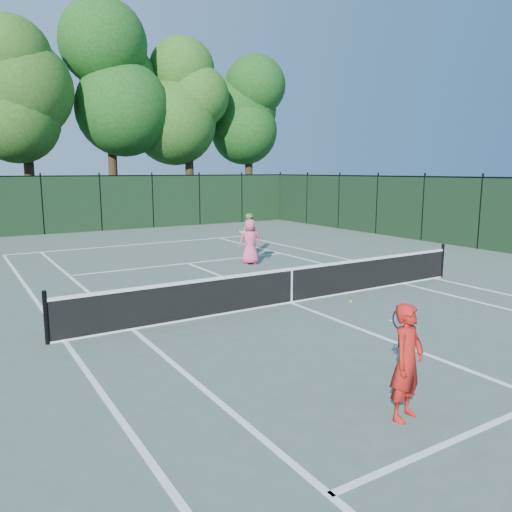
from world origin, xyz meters
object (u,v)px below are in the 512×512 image
player_green (248,234)px  player_pink (250,242)px  coach (407,362)px  loose_ball_midcourt (351,302)px

player_green → player_pink: bearing=87.0°
coach → player_pink: player_pink is taller
player_green → loose_ball_midcourt: (-1.65, -7.83, -0.78)m
coach → player_pink: size_ratio=0.99×
player_green → loose_ball_midcourt: bearing=104.3°
loose_ball_midcourt → player_green: bearing=78.1°
coach → player_pink: (4.05, 10.78, 0.01)m
coach → loose_ball_midcourt: size_ratio=23.49×
player_green → loose_ball_midcourt: size_ratio=23.96×
coach → player_pink: 11.51m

